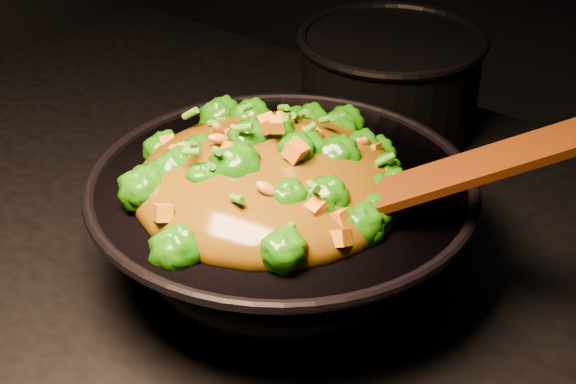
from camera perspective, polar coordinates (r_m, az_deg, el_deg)
The scene contains 4 objects.
wok at distance 0.92m, azimuth -0.37°, elevation -2.32°, with size 0.39×0.39×0.11m, color black, non-canonical shape.
stir_fry at distance 0.85m, azimuth -1.25°, elevation 2.83°, with size 0.27×0.27×0.09m, color #1A6307, non-canonical shape.
spatula at distance 0.82m, azimuth 10.84°, elevation 1.21°, with size 0.33×0.05×0.01m, color #381606.
back_pot at distance 1.20m, azimuth 6.57°, elevation 7.12°, with size 0.24×0.24×0.14m, color black.
Camera 1 is at (0.55, -0.63, 1.48)m, focal length 55.00 mm.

